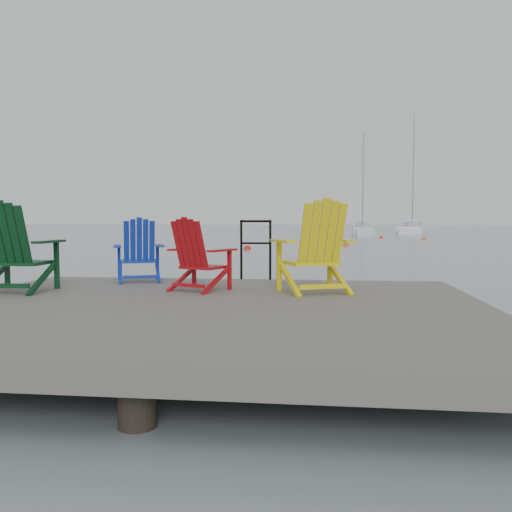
# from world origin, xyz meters

# --- Properties ---
(ground) EXTENTS (400.00, 400.00, 0.00)m
(ground) POSITION_xyz_m (0.00, 0.00, 0.00)
(ground) COLOR slate
(ground) RESTS_ON ground
(dock) EXTENTS (6.00, 5.00, 1.40)m
(dock) POSITION_xyz_m (0.00, 0.00, 0.35)
(dock) COLOR #32302D
(dock) RESTS_ON ground
(handrail) EXTENTS (0.48, 0.04, 0.90)m
(handrail) POSITION_xyz_m (0.25, 2.45, 1.04)
(handrail) COLOR black
(handrail) RESTS_ON dock
(chair_green) EXTENTS (0.87, 0.81, 1.09)m
(chair_green) POSITION_xyz_m (-2.53, 0.66, 1.05)
(chair_green) COLOR black
(chair_green) RESTS_ON dock
(chair_blue) EXTENTS (0.87, 0.83, 0.90)m
(chair_blue) POSITION_xyz_m (-1.40, 1.96, 0.96)
(chair_blue) COLOR #0F2AA1
(chair_blue) RESTS_ON dock
(chair_red) EXTENTS (0.87, 0.84, 0.90)m
(chair_red) POSITION_xyz_m (-0.32, 1.06, 0.95)
(chair_red) COLOR #9C0B10
(chair_red) RESTS_ON dock
(chair_yellow) EXTENTS (1.08, 1.03, 1.11)m
(chair_yellow) POSITION_xyz_m (1.16, 1.00, 1.06)
(chair_yellow) COLOR yellow
(chair_yellow) RESTS_ON dock
(sailboat_near) EXTENTS (2.13, 7.23, 10.05)m
(sailboat_near) POSITION_xyz_m (5.21, 46.29, 0.36)
(sailboat_near) COLOR silver
(sailboat_near) RESTS_ON ground
(sailboat_mid) EXTENTS (4.74, 10.01, 13.21)m
(sailboat_mid) POSITION_xyz_m (11.07, 54.41, 0.35)
(sailboat_mid) COLOR white
(sailboat_mid) RESTS_ON ground
(buoy_a) EXTENTS (0.38, 0.38, 0.38)m
(buoy_a) POSITION_xyz_m (-2.32, 20.54, 0.00)
(buoy_a) COLOR red
(buoy_a) RESTS_ON ground
(buoy_b) EXTENTS (0.37, 0.37, 0.37)m
(buoy_b) POSITION_xyz_m (2.65, 24.84, 0.00)
(buoy_b) COLOR #F8510E
(buoy_b) RESTS_ON ground
(buoy_c) EXTENTS (0.34, 0.34, 0.34)m
(buoy_c) POSITION_xyz_m (8.90, 35.71, 0.00)
(buoy_c) COLOR #F7500E
(buoy_c) RESTS_ON ground
(buoy_d) EXTENTS (0.35, 0.35, 0.35)m
(buoy_d) POSITION_xyz_m (6.20, 39.45, 0.00)
(buoy_d) COLOR red
(buoy_d) RESTS_ON ground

